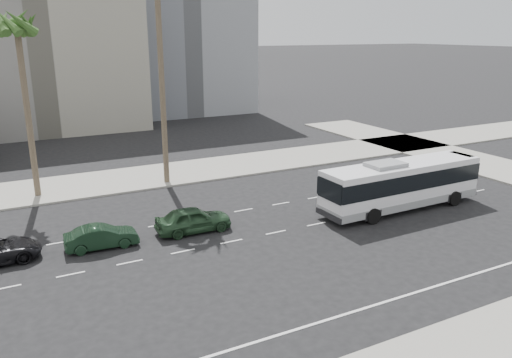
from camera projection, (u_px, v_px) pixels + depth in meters
ground at (316, 224)px, 32.29m from camera, size 700.00×700.00×0.00m
sidewalk_north at (219, 167)px, 45.45m from camera, size 120.00×7.00×0.15m
midrise_beige_west at (34, 55)px, 62.66m from camera, size 24.00×18.00×18.00m
midrise_gray_center at (169, 23)px, 76.38m from camera, size 20.00×20.00×26.00m
city_bus at (401, 183)px, 34.61m from camera, size 12.24×2.99×3.51m
car_a at (193, 219)px, 30.92m from camera, size 2.04×4.71×1.58m
car_b at (101, 237)px, 28.62m from camera, size 1.62×4.11×1.33m
palm_mid at (17, 29)px, 34.23m from camera, size 4.30×4.30×13.32m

